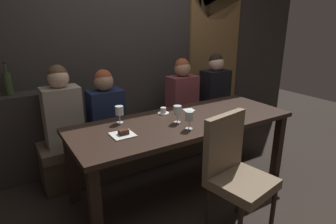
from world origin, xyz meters
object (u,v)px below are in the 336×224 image
object	(u,v)px
banquette_bench	(150,142)
diner_bearded	(105,106)
wine_glass_far_right	(189,117)
wine_glass_end_left	(119,111)
diner_far_end	(182,91)
diner_redhead	(62,108)
espresso_cup	(163,111)
wine_glass_near_right	(177,111)
diner_near_end	(215,85)
dessert_plate	(123,134)
dining_table	(183,128)
chair_near_side	(234,168)
wine_bottle_pale_label	(8,83)

from	to	relation	value
banquette_bench	diner_bearded	distance (m)	0.78
wine_glass_far_right	wine_glass_end_left	world-z (taller)	same
diner_far_end	diner_redhead	bearing A→B (deg)	179.88
espresso_cup	wine_glass_near_right	bearing A→B (deg)	-94.37
diner_near_end	wine_glass_end_left	world-z (taller)	diner_near_end
dessert_plate	espresso_cup	bearing A→B (deg)	28.00
diner_near_end	espresso_cup	xyz separation A→B (m)	(-1.08, -0.43, -0.06)
dining_table	wine_glass_near_right	xyz separation A→B (m)	(-0.09, -0.03, 0.20)
chair_near_side	dessert_plate	xyz separation A→B (m)	(-0.64, 0.68, 0.20)
espresso_cup	dessert_plate	world-z (taller)	espresso_cup
diner_far_end	wine_glass_end_left	world-z (taller)	diner_far_end
diner_far_end	diner_near_end	size ratio (longest dim) A/B	0.97
wine_bottle_pale_label	dessert_plate	size ratio (longest dim) A/B	1.72
espresso_cup	diner_far_end	bearing A→B (deg)	39.33
dining_table	dessert_plate	size ratio (longest dim) A/B	11.58
diner_far_end	espresso_cup	distance (m)	0.71
dining_table	diner_far_end	xyz separation A→B (m)	(0.48, 0.72, 0.16)
banquette_bench	diner_far_end	size ratio (longest dim) A/B	3.25
wine_glass_end_left	dessert_plate	distance (m)	0.33
banquette_bench	espresso_cup	bearing A→B (deg)	-99.07
diner_bearded	dessert_plate	bearing A→B (deg)	-99.21
dining_table	wine_glass_end_left	bearing A→B (deg)	155.70
wine_glass_far_right	dining_table	bearing A→B (deg)	66.43
banquette_bench	wine_glass_near_right	size ratio (longest dim) A/B	15.24
diner_near_end	dessert_plate	distance (m)	1.83
diner_far_end	wine_bottle_pale_label	world-z (taller)	wine_bottle_pale_label
dining_table	diner_far_end	world-z (taller)	diner_far_end
chair_near_side	diner_far_end	bearing A→B (deg)	70.97
banquette_bench	dessert_plate	distance (m)	1.12
banquette_bench	chair_near_side	size ratio (longest dim) A/B	2.55
chair_near_side	wine_glass_end_left	xyz separation A→B (m)	(-0.54, 0.97, 0.29)
chair_near_side	diner_far_end	world-z (taller)	diner_far_end
banquette_bench	wine_glass_end_left	bearing A→B (deg)	-141.27
dining_table	dessert_plate	world-z (taller)	dessert_plate
banquette_bench	wine_bottle_pale_label	size ratio (longest dim) A/B	7.67
chair_near_side	wine_glass_near_right	bearing A→B (deg)	96.15
diner_bearded	wine_bottle_pale_label	bearing A→B (deg)	156.43
diner_redhead	wine_glass_far_right	xyz separation A→B (m)	(0.88, -0.94, 0.02)
diner_near_end	diner_redhead	bearing A→B (deg)	179.47
diner_near_end	wine_glass_far_right	bearing A→B (deg)	-140.07
espresso_cup	diner_near_end	bearing A→B (deg)	22.00
diner_redhead	wine_bottle_pale_label	bearing A→B (deg)	141.13
diner_far_end	wine_glass_near_right	size ratio (longest dim) A/B	4.68
diner_near_end	wine_glass_near_right	world-z (taller)	diner_near_end
espresso_cup	wine_glass_end_left	bearing A→B (deg)	-178.12
diner_redhead	chair_near_side	bearing A→B (deg)	-56.38
diner_bearded	wine_glass_end_left	xyz separation A→B (m)	(-0.02, -0.43, 0.06)
chair_near_side	wine_glass_far_right	distance (m)	0.59
diner_near_end	wine_glass_near_right	xyz separation A→B (m)	(-1.10, -0.73, 0.03)
banquette_bench	diner_bearded	bearing A→B (deg)	-178.28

